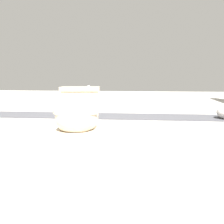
% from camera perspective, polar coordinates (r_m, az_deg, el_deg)
% --- Properties ---
extents(ground_plane, '(14.00, 14.00, 0.00)m').
position_cam_1_polar(ground_plane, '(2.63, -5.16, -5.49)').
color(ground_plane, beige).
extents(gravel_strip, '(0.56, 8.00, 0.01)m').
position_cam_1_polar(gravel_strip, '(3.85, 5.89, -1.01)').
color(gravel_strip, '#4C4C51').
rests_on(gravel_strip, ground).
extents(toilet, '(0.67, 0.44, 0.52)m').
position_cam_1_polar(toilet, '(2.32, -7.40, -1.85)').
color(toilet, beige).
rests_on(toilet, ground).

